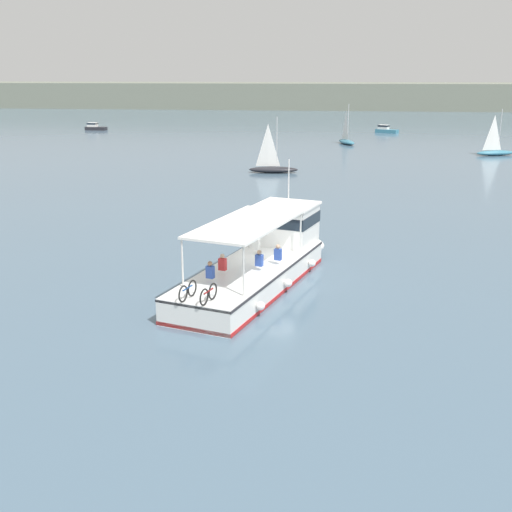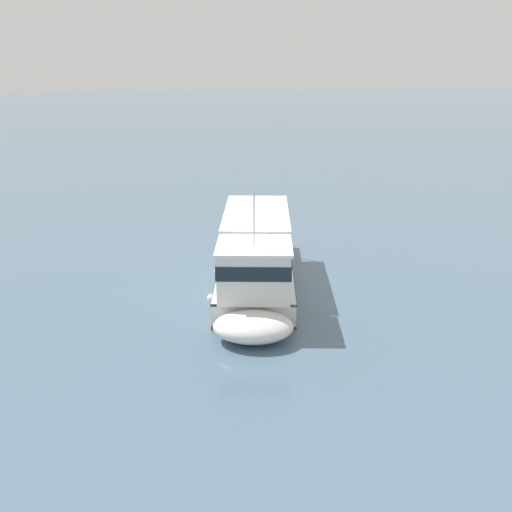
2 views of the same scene
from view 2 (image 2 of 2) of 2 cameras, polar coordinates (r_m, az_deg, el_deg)
The scene contains 2 objects.
ground_plane at distance 25.52m, azimuth -0.42°, elevation -3.88°, with size 400.00×400.00×0.00m, color slate.
ferry_main at distance 25.39m, azimuth -0.05°, elevation -1.54°, with size 6.52×13.06×5.32m.
Camera 2 is at (6.00, 22.85, 9.63)m, focal length 40.96 mm.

